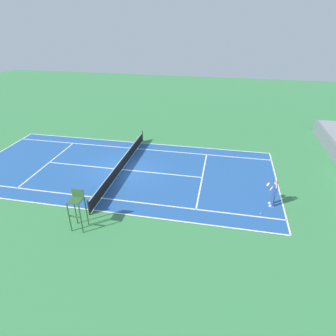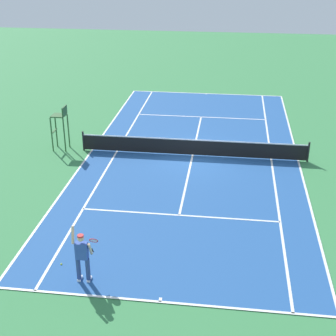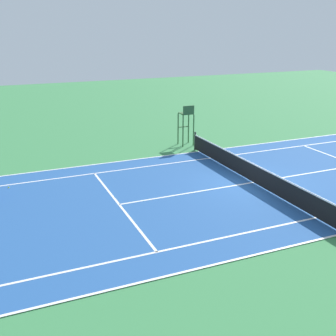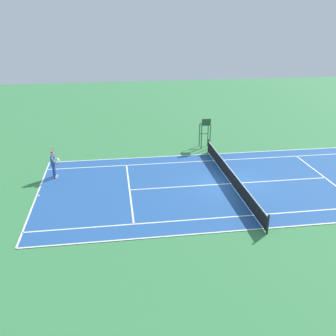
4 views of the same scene
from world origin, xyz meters
name	(u,v)px [view 1 (image 1 of 4)]	position (x,y,z in m)	size (l,w,h in m)	color
ground_plane	(122,170)	(0.00, 0.00, 0.00)	(80.00, 80.00, 0.00)	#387F47
court	(122,170)	(0.00, 0.00, 0.01)	(11.08, 23.88, 0.03)	#235193
net	(122,164)	(0.00, 0.00, 0.52)	(11.98, 0.10, 1.07)	black
tennis_player	(274,192)	(2.66, 11.15, 0.99)	(0.76, 0.62, 2.08)	navy
tennis_ball	(260,213)	(3.73, 10.38, 0.03)	(0.07, 0.07, 0.07)	#D1E533
umpire_chair	(77,205)	(7.13, 0.00, 1.56)	(0.77, 0.77, 2.44)	#2D562D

